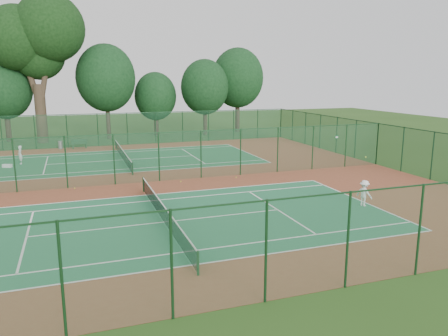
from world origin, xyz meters
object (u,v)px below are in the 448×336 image
Objects in this scene: trash_bin at (60,145)px; big_tree at (36,38)px; player_near at (364,193)px; player_far at (20,155)px; bench at (79,144)px; kit_bag at (7,166)px.

trash_bin is 0.05× the size of big_tree.
player_near is at bearing -60.54° from big_tree.
player_far is 8.04m from trash_bin.
trash_bin is at bearing 11.04° from player_near.
player_near is at bearing -58.51° from trash_bin.
bench reaches higher than trash_bin.
player_far is 2.10× the size of kit_bag.
player_near is 28.06m from player_far.
trash_bin is 9.54m from kit_bag.
big_tree reaches higher than player_near.
trash_bin is at bearing -71.93° from big_tree.
big_tree is (-1.79, 5.48, 11.00)m from trash_bin.
big_tree is at bearing 162.87° from player_far.
player_far is 1.93× the size of trash_bin.
player_near reaches higher than trash_bin.
bench is 0.10× the size of big_tree.
kit_bag is at bearing -98.60° from big_tree.
player_near is 27.85m from kit_bag.
trash_bin reaches higher than kit_bag.
bench is at bearing 79.56° from kit_bag.
big_tree is at bearing 108.07° from trash_bin.
kit_bag is (-0.90, -1.25, -0.65)m from player_far.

